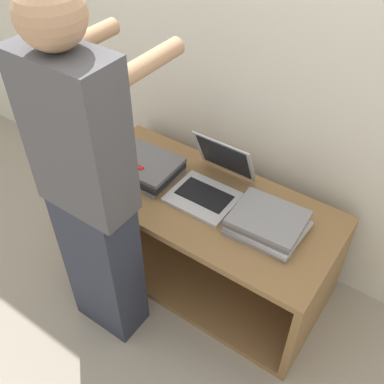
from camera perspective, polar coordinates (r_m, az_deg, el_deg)
The scene contains 8 objects.
ground_plane at distance 2.55m, azimuth -2.98°, elevation -14.76°, with size 12.00×12.00×0.00m, color #9E9384.
wall_back at distance 2.22m, azimuth 8.07°, elevation 16.98°, with size 8.00×0.05×2.40m.
cart at distance 2.51m, azimuth 2.13°, elevation -4.97°, with size 1.39×0.64×0.59m.
laptop_open at distance 2.26m, azimuth 2.32°, elevation 1.02°, with size 0.33×0.39×0.27m.
laptop_stack_left at distance 2.39m, azimuth -5.83°, elevation 3.13°, with size 0.34×0.28×0.08m.
laptop_stack_right at distance 2.11m, azimuth 9.55°, elevation -3.88°, with size 0.35×0.30×0.08m.
person at distance 1.90m, azimuth -12.85°, elevation -0.24°, with size 0.40×0.53×1.74m.
inventory_tag at distance 2.33m, azimuth -6.85°, elevation 3.20°, with size 0.06×0.02×0.01m.
Camera 1 is at (0.89, -1.06, 2.14)m, focal length 42.00 mm.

